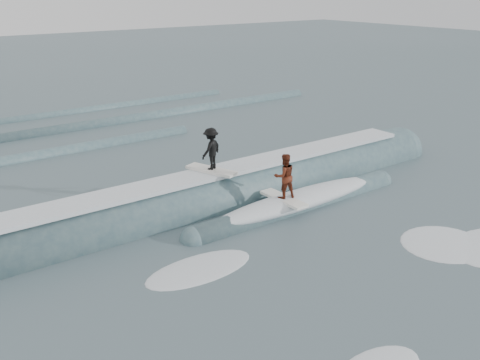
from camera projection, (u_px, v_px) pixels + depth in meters
ground at (306, 244)px, 16.80m from camera, size 160.00×160.00×0.00m
breaking_wave at (232, 200)px, 20.12m from camera, size 22.74×3.97×2.38m
surfer_black at (211, 151)px, 19.19m from camera, size 1.20×2.07×1.63m
surfer_red at (284, 179)px, 18.68m from camera, size 0.91×2.01×1.71m
whitewater at (381, 263)px, 15.62m from camera, size 11.07×7.59×0.10m
far_swells at (90, 129)px, 30.09m from camera, size 34.11×8.65×0.80m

